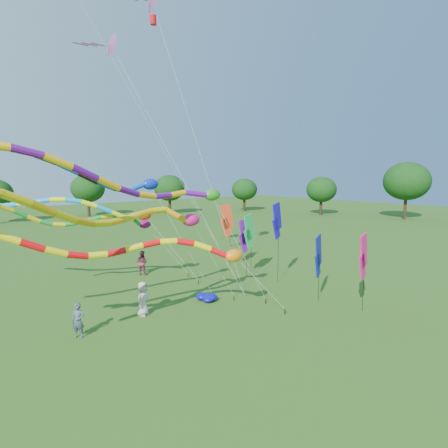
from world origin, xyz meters
TOP-DOWN VIEW (x-y plane):
  - ground at (0.00, 0.00)m, footprint 160.00×160.00m
  - tree_ring at (0.51, -3.08)m, footprint 118.62×111.35m
  - tube_kite_red at (-4.30, 2.83)m, footprint 13.74×3.29m
  - tube_kite_orange at (-5.88, 2.58)m, footprint 14.96×3.61m
  - tube_kite_purple at (-6.11, 2.06)m, footprint 16.83×1.55m
  - tube_kite_blue at (-7.70, 4.50)m, footprint 16.42×1.65m
  - tube_kite_cyan at (-5.22, 10.61)m, footprint 14.16×5.09m
  - tube_kite_green at (-3.84, 10.45)m, footprint 12.32×1.54m
  - delta_kite_high_c at (-2.23, 10.67)m, footprint 6.99×7.39m
  - banner_pole_magenta_a at (5.85, -1.49)m, footprint 1.15×0.30m
  - banner_pole_red at (5.77, 9.44)m, footprint 1.14×0.40m
  - banner_pole_violet at (5.87, 7.63)m, footprint 1.16×0.08m
  - banner_pole_green at (5.98, 7.28)m, footprint 1.16×0.21m
  - banner_pole_blue_a at (5.41, 1.00)m, footprint 1.12×0.47m
  - banner_pole_blue_b at (6.48, 5.14)m, footprint 1.15×0.31m
  - blue_nylon_heap at (0.87, 5.15)m, footprint 1.36×1.50m
  - person_a at (-3.24, 5.61)m, footprint 1.04×0.92m
  - person_b at (-6.76, 5.02)m, footprint 0.68×0.69m
  - person_c at (0.52, 12.86)m, footprint 1.06×1.09m

SIDE VIEW (x-z plane):
  - ground at x=0.00m, z-range 0.00..0.00m
  - blue_nylon_heap at x=0.87m, z-range -0.02..0.43m
  - person_b at x=-6.76m, z-range 0.00..1.61m
  - person_c at x=0.52m, z-range 0.00..1.78m
  - person_a at x=-3.24m, z-range 0.00..1.80m
  - banner_pole_blue_a at x=5.41m, z-range 0.73..4.69m
  - banner_pole_violet at x=5.87m, z-range 0.86..5.11m
  - banner_pole_magenta_a at x=5.85m, z-range 0.89..5.20m
  - banner_pole_green at x=5.98m, z-range 1.02..5.59m
  - banner_pole_red at x=5.77m, z-range 1.31..6.46m
  - tube_kite_red at x=-4.30m, z-range 0.99..7.22m
  - banner_pole_blue_b at x=6.48m, z-range 1.47..6.96m
  - tube_kite_green at x=-3.84m, z-range 1.38..7.89m
  - tree_ring at x=0.51m, z-range 0.67..10.01m
  - tube_kite_cyan at x=-5.22m, z-range 1.71..9.20m
  - tube_kite_orange at x=-5.88m, z-range 1.90..9.69m
  - tube_kite_purple at x=-6.11m, z-range 2.61..11.56m
  - tube_kite_blue at x=-7.70m, z-range 2.91..12.07m
  - delta_kite_high_c at x=-2.23m, z-range 6.53..23.29m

